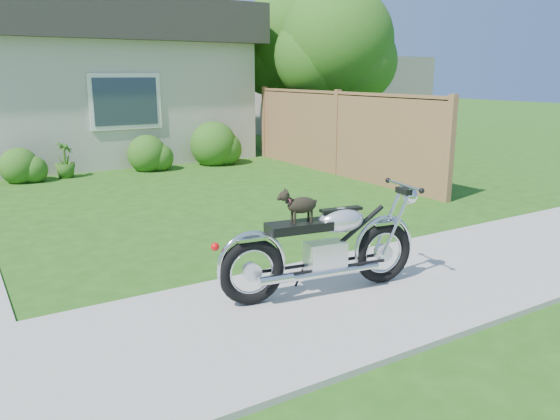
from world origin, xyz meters
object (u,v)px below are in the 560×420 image
Objects in this scene: potted_plant_right at (65,160)px; motorcycle_with_dog at (325,246)px; fence at (337,133)px; tree_near at (342,48)px; tree_far at (292,48)px.

motorcycle_with_dog is (0.97, -8.36, 0.14)m from potted_plant_right.
fence reaches higher than potted_plant_right.
tree_near reaches higher than motorcycle_with_dog.
tree_near is 5.68× the size of potted_plant_right.
tree_near is 9.79m from motorcycle_with_dog.
tree_near is at bearing -92.91° from tree_far.
tree_far is (1.67, 4.49, 2.04)m from fence.
fence is 2.99× the size of motorcycle_with_dog.
tree_far is 11.98m from motorcycle_with_dog.
tree_near is at bearing 60.27° from motorcycle_with_dog.
fence is at bearing -27.62° from potted_plant_right.
tree_far is at bearing 13.54° from potted_plant_right.
tree_near is at bearing -7.61° from potted_plant_right.
fence is 7.09m from motorcycle_with_dog.
tree_far is at bearing 87.09° from tree_near.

